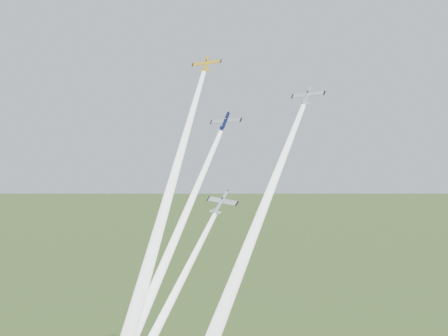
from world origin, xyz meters
The scene contains 7 objects.
plane_yellow centered at (-7.34, 3.34, 114.90)m, with size 6.86×6.80×1.07m, color gold, non-canonical shape.
smoke_trail_yellow centered at (-4.27, -23.75, 88.81)m, with size 2.36×2.36×69.06m, color white, non-canonical shape.
plane_navy centered at (-2.78, 2.97, 101.80)m, with size 7.54×7.48×1.18m, color #0C1237, non-canonical shape.
smoke_trail_navy centered at (-5.29, -25.70, 74.26)m, with size 2.36×2.36×73.26m, color white, non-canonical shape.
plane_silver_right centered at (15.81, 1.86, 107.08)m, with size 7.40×7.35×1.16m, color silver, non-canonical shape.
smoke_trail_silver_right centered at (11.98, -20.52, 85.37)m, with size 2.36×2.36×56.43m, color white, non-canonical shape.
plane_silver_low centered at (0.22, -8.52, 85.14)m, with size 7.20×7.15×1.13m, color #ABB1BA, non-canonical shape.
Camera 1 is at (36.84, -115.60, 98.08)m, focal length 45.00 mm.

